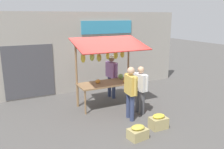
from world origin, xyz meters
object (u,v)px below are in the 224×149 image
object	(u,v)px
vendor_with_sunhat	(112,73)
shopper_in_striped_shirt	(140,87)
market_stall	(108,64)
produce_crate_near	(138,132)
produce_crate_side	(158,122)
shopper_with_shopping_bag	(131,89)

from	to	relation	value
vendor_with_sunhat	shopper_in_striped_shirt	bearing A→B (deg)	-6.00
market_stall	shopper_in_striped_shirt	distance (m)	1.47
market_stall	produce_crate_near	world-z (taller)	market_stall
market_stall	shopper_in_striped_shirt	size ratio (longest dim) A/B	1.54
produce_crate_side	shopper_with_shopping_bag	bearing A→B (deg)	-64.98
vendor_with_sunhat	shopper_with_shopping_bag	world-z (taller)	vendor_with_sunhat
vendor_with_sunhat	shopper_with_shopping_bag	xyz separation A→B (m)	(0.38, 2.13, -0.02)
market_stall	vendor_with_sunhat	distance (m)	1.01
vendor_with_sunhat	shopper_with_shopping_bag	size ratio (longest dim) A/B	1.00
produce_crate_near	produce_crate_side	distance (m)	0.90
market_stall	shopper_in_striped_shirt	world-z (taller)	market_stall
shopper_in_striped_shirt	shopper_with_shopping_bag	distance (m)	0.62
market_stall	produce_crate_side	world-z (taller)	market_stall
shopper_in_striped_shirt	produce_crate_side	bearing A→B (deg)	165.95
market_stall	shopper_with_shopping_bag	bearing A→B (deg)	94.63
shopper_in_striped_shirt	produce_crate_near	distance (m)	1.91
vendor_with_sunhat	produce_crate_side	xyz separation A→B (m)	(-0.04, 3.05, -0.82)
shopper_in_striped_shirt	shopper_with_shopping_bag	bearing A→B (deg)	109.21
vendor_with_sunhat	produce_crate_near	xyz separation A→B (m)	(0.83, 3.29, -0.85)
shopper_in_striped_shirt	shopper_with_shopping_bag	world-z (taller)	shopper_with_shopping_bag
market_stall	shopper_with_shopping_bag	distance (m)	1.54
shopper_in_striped_shirt	produce_crate_side	size ratio (longest dim) A/B	3.20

